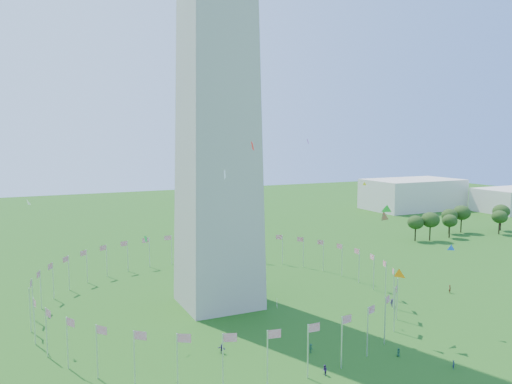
% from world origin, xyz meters
% --- Properties ---
extents(flag_ring, '(80.24, 80.24, 9.00)m').
position_xyz_m(flag_ring, '(-0.00, 50.00, 4.50)').
color(flag_ring, silver).
rests_on(flag_ring, ground).
extents(gov_building_east_a, '(50.00, 30.00, 16.00)m').
position_xyz_m(gov_building_east_a, '(150.00, 150.00, 8.00)').
color(gov_building_east_a, beige).
rests_on(gov_building_east_a, ground).
extents(gov_building_east_b, '(35.00, 25.00, 12.00)m').
position_xyz_m(gov_building_east_b, '(190.00, 120.00, 6.00)').
color(gov_building_east_b, beige).
rests_on(gov_building_east_b, ground).
extents(kites_aloft, '(110.05, 68.59, 32.43)m').
position_xyz_m(kites_aloft, '(12.08, 21.57, 20.13)').
color(kites_aloft, orange).
rests_on(kites_aloft, ground).
extents(tree_line_east, '(53.60, 15.62, 10.94)m').
position_xyz_m(tree_line_east, '(115.32, 85.45, 5.06)').
color(tree_line_east, '#284A18').
rests_on(tree_line_east, ground).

